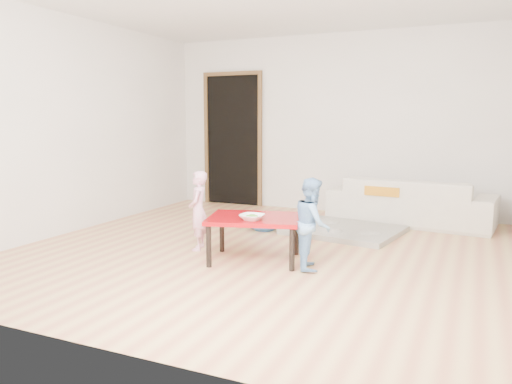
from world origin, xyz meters
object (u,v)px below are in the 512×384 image
Objects in this scene: red_table at (255,239)px; bowl at (252,217)px; child_pink at (198,211)px; basin at (264,224)px; child_blue at (312,223)px; sofa at (410,201)px.

bowl reaches higher than red_table.
basin is (0.27, 1.15, -0.35)m from child_pink.
bowl reaches higher than basin.
child_blue reaches higher than red_table.
red_table is (-1.16, -2.44, -0.09)m from sofa.
child_pink reaches higher than sofa.
child_pink is (-1.88, -2.30, 0.11)m from sofa.
child_pink is at bearing 57.50° from sofa.
red_table is 0.62m from child_blue.
sofa is at bearing 66.90° from bowl.
child_pink is (-0.72, 0.14, 0.20)m from red_table.
sofa is 2.97m from child_pink.
child_pink is at bearing 168.60° from red_table.
child_blue is (0.54, 0.16, -0.04)m from bowl.
bowl is 0.83m from child_pink.
bowl is at bearing 47.60° from child_pink.
sofa is 9.27× the size of bowl.
bowl is at bearing -71.03° from basin.
child_blue reaches higher than child_pink.
sofa reaches higher than basin.
red_table is at bearing 69.62° from child_blue.
child_blue is at bearing -0.77° from red_table.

